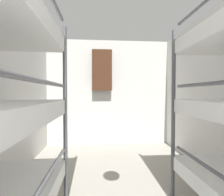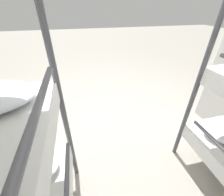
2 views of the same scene
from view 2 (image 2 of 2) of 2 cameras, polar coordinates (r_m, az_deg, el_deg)
name	(u,v)px [view 2 (image 2 of 2)]	position (r m, az deg, el deg)	size (l,w,h in m)	color
ground_plane	(117,127)	(2.28, 1.73, -11.14)	(20.00, 20.00, 0.00)	gray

